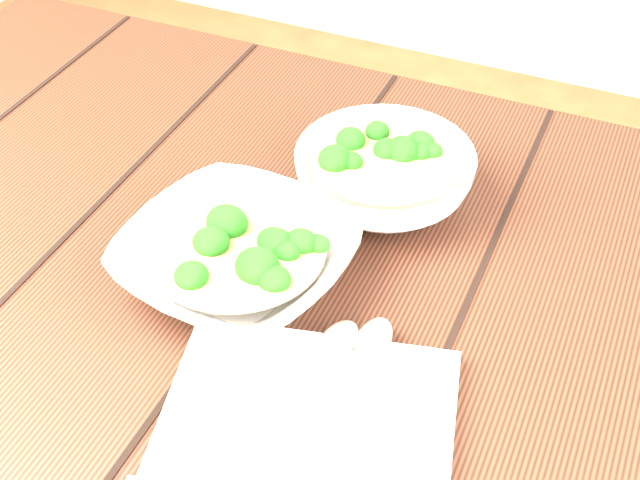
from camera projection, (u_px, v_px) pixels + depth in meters
table at (278, 360)px, 0.94m from camera, size 1.20×0.80×0.75m
soup_bowl_front at (237, 258)px, 0.84m from camera, size 0.24×0.24×0.06m
soup_bowl_back at (384, 175)px, 0.93m from camera, size 0.24×0.24×0.07m
trivet at (282, 234)px, 0.88m from camera, size 0.13×0.13×0.03m
napkin at (307, 426)px, 0.72m from camera, size 0.27×0.24×0.01m
spoon_left at (317, 372)px, 0.75m from camera, size 0.03×0.19×0.01m
spoon_right at (360, 372)px, 0.75m from camera, size 0.03×0.19×0.01m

